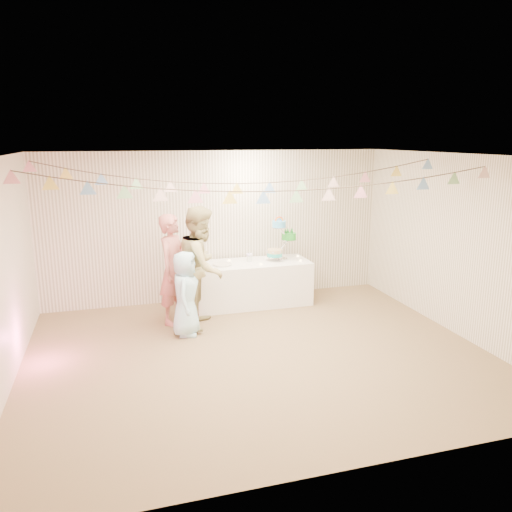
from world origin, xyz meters
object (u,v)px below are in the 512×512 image
object	(u,v)px
person_adult_b	(202,267)
person_child	(185,294)
table	(252,283)
cake_stand	(281,239)
person_adult_a	(174,269)

from	to	relation	value
person_adult_b	person_child	distance (m)	0.54
person_child	table	bearing A→B (deg)	-33.34
cake_stand	person_adult_b	bearing A→B (deg)	-153.15
table	person_adult_a	distance (m)	1.55
person_adult_a	person_adult_b	size ratio (longest dim) A/B	0.93
person_adult_a	person_child	distance (m)	0.61
person_adult_a	person_child	bearing A→B (deg)	-134.83
person_adult_b	person_child	world-z (taller)	person_adult_b
cake_stand	person_child	world-z (taller)	cake_stand
person_adult_a	person_adult_b	bearing A→B (deg)	-83.91
cake_stand	person_adult_a	xyz separation A→B (m)	(-1.93, -0.55, -0.25)
table	person_child	size ratio (longest dim) A/B	1.59
table	cake_stand	bearing A→B (deg)	5.19
cake_stand	person_adult_b	distance (m)	1.73
table	person_child	distance (m)	1.69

